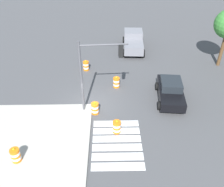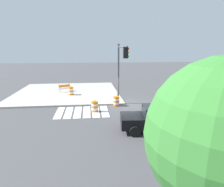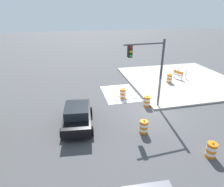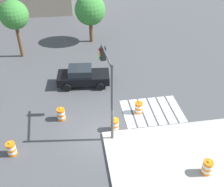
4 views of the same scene
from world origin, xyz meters
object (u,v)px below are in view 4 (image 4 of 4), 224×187
Objects in this scene: traffic_barrel_median_far at (139,108)px; traffic_light_pole at (108,80)px; street_tree_streetside_mid at (90,10)px; traffic_barrel_on_sidewalk at (207,167)px; traffic_barrel_median_near at (115,125)px; sports_car at (83,76)px; street_tree_streetside_near at (14,15)px; traffic_barrel_crosswalk_end at (61,114)px; traffic_barrel_near_corner at (11,149)px.

traffic_light_pole is (-2.43, -1.28, 3.46)m from traffic_barrel_median_far.
traffic_barrel_on_sidewalk is at bearing -76.16° from street_tree_streetside_mid.
traffic_light_pole is (-0.38, 0.27, 3.46)m from traffic_barrel_median_near.
sports_car is 8.96m from street_tree_streetside_near.
sports_car is at bearing 66.27° from traffic_barrel_crosswalk_end.
street_tree_streetside_near is (-11.84, 16.53, 3.58)m from traffic_barrel_on_sidewalk.
traffic_barrel_near_corner is 1.00× the size of traffic_barrel_median_far.
street_tree_streetside_near is at bearing 120.55° from traffic_light_pole.
traffic_barrel_near_corner is at bearing -124.64° from sports_car.
street_tree_streetside_near is at bearing 93.22° from traffic_barrel_near_corner.
street_tree_streetside_near is at bearing 125.62° from traffic_barrel_on_sidewalk.
traffic_barrel_median_far is at bearing -48.22° from street_tree_streetside_near.
street_tree_streetside_mid reaches higher than traffic_barrel_median_far.
street_tree_streetside_near is (-0.74, 13.18, 3.73)m from traffic_barrel_near_corner.
traffic_light_pole reaches higher than traffic_barrel_crosswalk_end.
street_tree_streetside_mid is at bearing 90.58° from traffic_barrel_median_near.
traffic_barrel_crosswalk_end is 11.62m from street_tree_streetside_near.
traffic_barrel_median_far is 0.19× the size of traffic_light_pole.
street_tree_streetside_mid is (-2.19, 12.86, 3.05)m from traffic_barrel_median_far.
traffic_barrel_crosswalk_end is (-1.87, -4.25, -0.36)m from sports_car.
sports_car is at bearing -100.37° from street_tree_streetside_mid.
traffic_barrel_on_sidewalk is 7.58m from traffic_light_pole.
traffic_barrel_median_near is 14.74m from street_tree_streetside_mid.
traffic_barrel_crosswalk_end is at bearing -69.96° from street_tree_streetside_near.
traffic_barrel_near_corner is 13.72m from street_tree_streetside_near.
sports_car is at bearing 105.85° from traffic_barrel_median_near.
traffic_light_pole is at bearing 144.36° from traffic_barrel_median_near.
traffic_barrel_on_sidewalk reaches higher than traffic_barrel_median_near.
traffic_barrel_median_far is 0.18× the size of street_tree_streetside_near.
sports_car is 0.87× the size of street_tree_streetside_mid.
traffic_light_pole is at bearing -24.31° from traffic_barrel_crosswalk_end.
traffic_light_pole is at bearing 12.73° from traffic_barrel_near_corner.
traffic_barrel_crosswalk_end and traffic_barrel_median_near have the same top height.
traffic_barrel_near_corner is at bearing -167.27° from traffic_light_pole.
sports_car reaches higher than traffic_barrel_median_near.
street_tree_streetside_near is at bearing -161.79° from street_tree_streetside_mid.
traffic_barrel_median_near is 3.49m from traffic_light_pole.
traffic_barrel_crosswalk_end is 13.50m from street_tree_streetside_mid.
street_tree_streetside_mid is (1.55, 8.45, 2.69)m from sports_car.
traffic_barrel_crosswalk_end is at bearing -105.05° from street_tree_streetside_mid.
sports_car is 4.38× the size of traffic_barrel_median_near.
street_tree_streetside_mid is at bearing 89.04° from traffic_light_pole.
traffic_light_pole reaches higher than traffic_barrel_median_near.
traffic_light_pole reaches higher than traffic_barrel_near_corner.
traffic_barrel_crosswalk_end is at bearing 142.52° from traffic_barrel_on_sidewalk.
traffic_barrel_median_near is 2.57m from traffic_barrel_median_far.
traffic_barrel_median_near is at bearing 9.72° from traffic_barrel_near_corner.
street_tree_streetside_mid reaches higher than traffic_barrel_near_corner.
sports_car is 4.38× the size of traffic_barrel_on_sidewalk.
traffic_barrel_near_corner is 1.00× the size of traffic_barrel_crosswalk_end.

